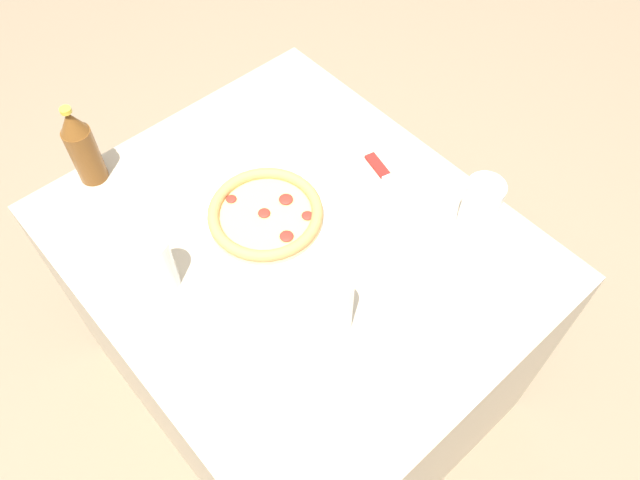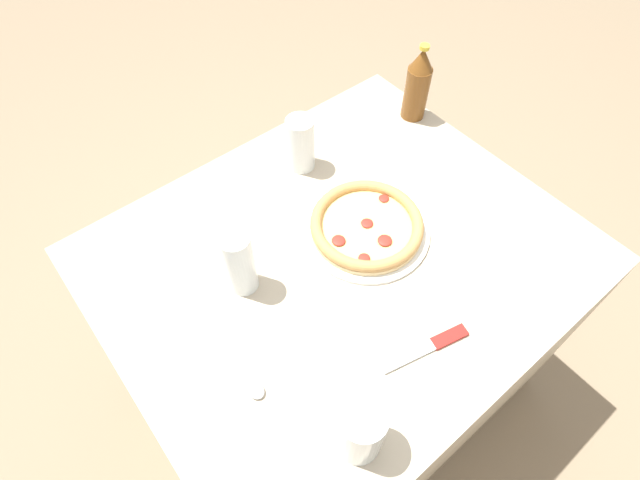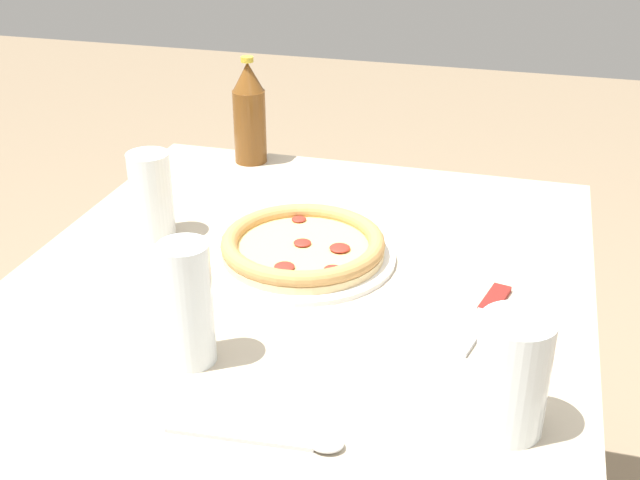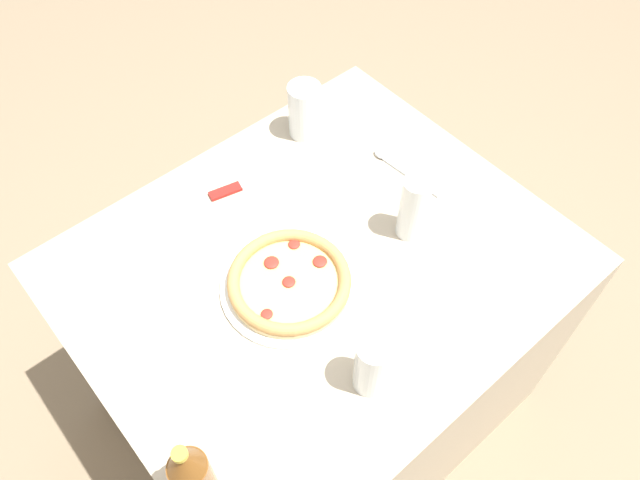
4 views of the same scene
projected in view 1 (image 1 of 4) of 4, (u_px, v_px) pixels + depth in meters
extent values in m
plane|color=#847056|center=(303.00, 376.00, 1.92)|extent=(8.00, 8.00, 0.00)
cube|color=#B7A88E|center=(299.00, 321.00, 1.62)|extent=(0.99, 0.83, 0.73)
cylinder|color=white|center=(266.00, 219.00, 1.35)|extent=(0.28, 0.28, 0.01)
cylinder|color=#E5C689|center=(266.00, 217.00, 1.34)|extent=(0.25, 0.25, 0.01)
cylinder|color=#E5C170|center=(266.00, 215.00, 1.34)|extent=(0.22, 0.22, 0.00)
torus|color=tan|center=(265.00, 213.00, 1.33)|extent=(0.25, 0.25, 0.03)
ellipsoid|color=maroon|center=(286.00, 199.00, 1.36)|extent=(0.03, 0.03, 0.01)
ellipsoid|color=maroon|center=(264.00, 213.00, 1.34)|extent=(0.03, 0.03, 0.01)
ellipsoid|color=maroon|center=(287.00, 236.00, 1.30)|extent=(0.03, 0.03, 0.01)
ellipsoid|color=maroon|center=(231.00, 199.00, 1.36)|extent=(0.02, 0.02, 0.01)
ellipsoid|color=maroon|center=(307.00, 216.00, 1.33)|extent=(0.03, 0.03, 0.01)
cylinder|color=white|center=(480.00, 207.00, 1.29)|extent=(0.08, 0.08, 0.14)
cylinder|color=orange|center=(477.00, 217.00, 1.32)|extent=(0.06, 0.06, 0.07)
cylinder|color=white|center=(337.00, 304.00, 1.15)|extent=(0.06, 0.06, 0.16)
cylinder|color=#935123|center=(336.00, 313.00, 1.17)|extent=(0.05, 0.05, 0.09)
cylinder|color=white|center=(157.00, 264.00, 1.21)|extent=(0.07, 0.07, 0.14)
cylinder|color=beige|center=(158.00, 266.00, 1.22)|extent=(0.05, 0.05, 0.11)
cylinder|color=brown|center=(85.00, 155.00, 1.37)|extent=(0.06, 0.06, 0.14)
cone|color=brown|center=(71.00, 122.00, 1.29)|extent=(0.06, 0.06, 0.06)
cylinder|color=gold|center=(66.00, 110.00, 1.26)|extent=(0.02, 0.02, 0.01)
cube|color=maroon|center=(377.00, 165.00, 1.44)|extent=(0.08, 0.04, 0.01)
cube|color=silver|center=(399.00, 193.00, 1.40)|extent=(0.11, 0.05, 0.01)
cube|color=silver|center=(418.00, 331.00, 1.20)|extent=(0.03, 0.17, 0.01)
ellipsoid|color=silver|center=(448.00, 300.00, 1.23)|extent=(0.03, 0.04, 0.01)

